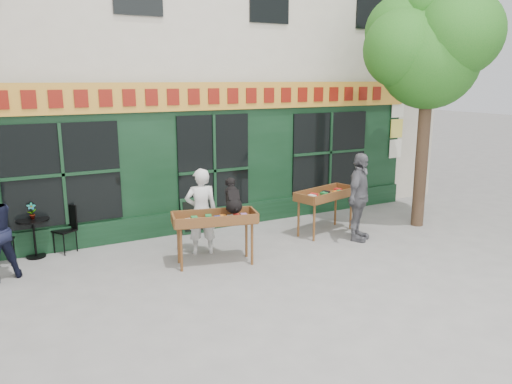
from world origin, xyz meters
TOP-DOWN VIEW (x-y plane):
  - ground at (0.00, 0.00)m, footprint 80.00×80.00m
  - building at (0.00, 5.97)m, footprint 14.00×7.26m
  - street_tree at (4.34, 0.36)m, footprint 3.05×2.90m
  - book_cart_center at (-0.91, 0.22)m, footprint 1.60×0.95m
  - dog at (-0.56, 0.17)m, footprint 0.47×0.66m
  - woman at (-0.91, 0.87)m, footprint 0.70×0.54m
  - book_cart_right at (2.04, 0.85)m, footprint 1.61×0.99m
  - man_right at (2.34, 0.10)m, footprint 1.16×1.01m
  - bistro_table at (-3.83, 2.18)m, footprint 0.60×0.60m
  - bistro_chair_right at (-3.20, 2.25)m, footprint 0.50×0.50m
  - potted_plant at (-3.83, 2.18)m, footprint 0.17×0.12m
  - chalkboard at (-0.57, 2.19)m, footprint 0.57×0.23m

SIDE VIEW (x-z plane):
  - ground at x=0.00m, z-range 0.00..0.00m
  - chalkboard at x=-0.57m, z-range 0.01..0.79m
  - bistro_table at x=-3.83m, z-range 0.16..0.92m
  - bistro_chair_right at x=-3.20m, z-range 0.08..1.03m
  - book_cart_center at x=-0.91m, z-range 0.33..1.32m
  - book_cart_right at x=2.04m, z-range 0.33..1.32m
  - woman at x=-0.91m, z-range 0.00..1.71m
  - potted_plant at x=-3.83m, z-range 0.76..1.08m
  - man_right at x=2.34m, z-range 0.00..1.87m
  - dog at x=-0.56m, z-range 0.99..1.59m
  - street_tree at x=4.34m, z-range 1.31..6.91m
  - building at x=0.00m, z-range -0.03..9.97m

